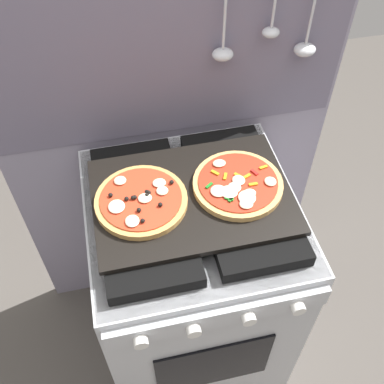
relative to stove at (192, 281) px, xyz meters
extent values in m
plane|color=#4C4742|center=(0.00, 0.00, -0.45)|extent=(4.00, 4.00, 0.00)
cube|color=gray|center=(0.00, 0.34, 0.32)|extent=(1.10, 0.03, 1.55)
cube|color=slate|center=(0.00, 0.32, 0.70)|extent=(1.08, 0.00, 0.56)
cylinder|color=silver|center=(0.15, 0.29, 0.82)|extent=(0.01, 0.01, 0.21)
ellipsoid|color=silver|center=(0.15, 0.29, 0.70)|extent=(0.06, 0.05, 0.03)
ellipsoid|color=silver|center=(0.29, 0.29, 0.75)|extent=(0.05, 0.04, 0.03)
cylinder|color=silver|center=(0.40, 0.29, 0.81)|extent=(0.01, 0.01, 0.23)
ellipsoid|color=silver|center=(0.40, 0.29, 0.68)|extent=(0.07, 0.06, 0.04)
cube|color=#B7BABF|center=(0.00, 0.00, -0.02)|extent=(0.60, 0.60, 0.86)
cube|color=black|center=(0.00, 0.00, 0.40)|extent=(0.59, 0.59, 0.01)
cube|color=black|center=(-0.14, 0.00, 0.43)|extent=(0.24, 0.51, 0.04)
cube|color=black|center=(0.14, 0.00, 0.43)|extent=(0.24, 0.51, 0.04)
cube|color=#B7BABF|center=(0.00, -0.31, 0.35)|extent=(0.58, 0.02, 0.07)
cylinder|color=silver|center=(-0.20, -0.33, 0.35)|extent=(0.04, 0.02, 0.04)
cylinder|color=silver|center=(-0.07, -0.33, 0.35)|extent=(0.04, 0.02, 0.04)
cylinder|color=silver|center=(0.07, -0.33, 0.35)|extent=(0.04, 0.02, 0.04)
cylinder|color=silver|center=(0.20, -0.33, 0.35)|extent=(0.04, 0.02, 0.04)
cube|color=black|center=(0.00, -0.30, 0.00)|extent=(0.36, 0.01, 0.28)
cube|color=black|center=(0.00, 0.00, 0.46)|extent=(0.54, 0.38, 0.02)
cylinder|color=tan|center=(-0.14, 0.01, 0.47)|extent=(0.25, 0.25, 0.02)
cylinder|color=red|center=(-0.14, 0.01, 0.49)|extent=(0.22, 0.22, 0.00)
ellipsoid|color=beige|center=(-0.13, -0.01, 0.49)|extent=(0.04, 0.03, 0.01)
ellipsoid|color=beige|center=(-0.17, -0.07, 0.49)|extent=(0.04, 0.04, 0.01)
ellipsoid|color=beige|center=(-0.08, 0.01, 0.49)|extent=(0.03, 0.03, 0.01)
ellipsoid|color=beige|center=(-0.08, 0.04, 0.49)|extent=(0.04, 0.03, 0.01)
ellipsoid|color=beige|center=(-0.19, 0.07, 0.49)|extent=(0.03, 0.03, 0.01)
ellipsoid|color=beige|center=(-0.20, -0.02, 0.49)|extent=(0.04, 0.05, 0.01)
sphere|color=black|center=(-0.09, -0.04, 0.49)|extent=(0.01, 0.01, 0.01)
sphere|color=black|center=(-0.15, -0.04, 0.49)|extent=(0.01, 0.01, 0.01)
sphere|color=black|center=(-0.15, 0.01, 0.49)|extent=(0.01, 0.01, 0.01)
sphere|color=black|center=(-0.22, 0.02, 0.49)|extent=(0.01, 0.01, 0.01)
sphere|color=black|center=(-0.12, 0.01, 0.49)|extent=(0.01, 0.01, 0.01)
sphere|color=black|center=(-0.15, -0.08, 0.49)|extent=(0.01, 0.01, 0.01)
sphere|color=black|center=(-0.18, 0.00, 0.49)|extent=(0.01, 0.01, 0.01)
sphere|color=black|center=(-0.05, 0.03, 0.49)|extent=(0.01, 0.01, 0.01)
sphere|color=black|center=(-0.12, 0.00, 0.49)|extent=(0.01, 0.01, 0.01)
sphere|color=black|center=(-0.16, 0.01, 0.49)|extent=(0.01, 0.01, 0.01)
sphere|color=black|center=(-0.12, 0.01, 0.49)|extent=(0.01, 0.01, 0.01)
cylinder|color=tan|center=(0.13, 0.00, 0.47)|extent=(0.25, 0.25, 0.02)
cylinder|color=#B72D19|center=(0.13, 0.00, 0.49)|extent=(0.22, 0.22, 0.00)
ellipsoid|color=beige|center=(0.11, -0.02, 0.49)|extent=(0.04, 0.04, 0.01)
ellipsoid|color=beige|center=(0.10, 0.08, 0.49)|extent=(0.04, 0.03, 0.01)
ellipsoid|color=beige|center=(0.13, -0.08, 0.49)|extent=(0.04, 0.03, 0.01)
ellipsoid|color=beige|center=(0.13, 0.00, 0.49)|extent=(0.04, 0.04, 0.01)
ellipsoid|color=beige|center=(0.21, -0.02, 0.49)|extent=(0.03, 0.03, 0.01)
ellipsoid|color=beige|center=(0.09, -0.03, 0.49)|extent=(0.05, 0.05, 0.01)
ellipsoid|color=beige|center=(0.15, -0.05, 0.49)|extent=(0.03, 0.03, 0.01)
ellipsoid|color=beige|center=(0.13, -0.06, 0.49)|extent=(0.05, 0.05, 0.01)
ellipsoid|color=beige|center=(0.07, -0.02, 0.49)|extent=(0.04, 0.04, 0.01)
cube|color=gold|center=(0.10, 0.02, 0.49)|extent=(0.02, 0.03, 0.00)
cube|color=#19721E|center=(0.09, -0.06, 0.49)|extent=(0.02, 0.02, 0.00)
cube|color=red|center=(0.18, 0.02, 0.49)|extent=(0.02, 0.03, 0.00)
cube|color=gold|center=(0.17, -0.02, 0.49)|extent=(0.02, 0.01, 0.00)
cube|color=#19721E|center=(0.05, 0.00, 0.49)|extent=(0.02, 0.02, 0.00)
cube|color=gold|center=(0.13, 0.02, 0.49)|extent=(0.02, 0.02, 0.00)
cube|color=gold|center=(0.08, 0.04, 0.49)|extent=(0.02, 0.02, 0.00)
cube|color=gold|center=(0.16, 0.01, 0.49)|extent=(0.03, 0.02, 0.00)
cube|color=gold|center=(0.21, 0.03, 0.49)|extent=(0.03, 0.01, 0.00)
cube|color=#19721E|center=(0.09, -0.06, 0.49)|extent=(0.02, 0.02, 0.00)
camera|label=1|loc=(-0.18, -0.79, 1.42)|focal=42.98mm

